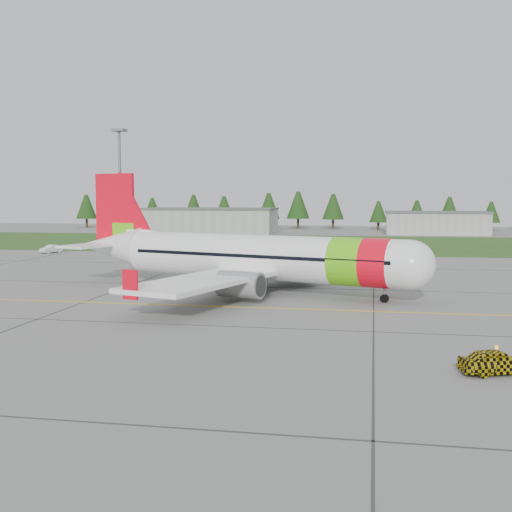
# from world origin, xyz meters

# --- Properties ---
(ground) EXTENTS (320.00, 320.00, 0.00)m
(ground) POSITION_xyz_m (0.00, 0.00, 0.00)
(ground) COLOR gray
(ground) RESTS_ON ground
(aircraft) EXTENTS (37.52, 35.51, 11.71)m
(aircraft) POSITION_xyz_m (-1.54, 16.65, 3.38)
(aircraft) COLOR white
(aircraft) RESTS_ON ground
(follow_me_car) EXTENTS (1.79, 1.94, 3.91)m
(follow_me_car) POSITION_xyz_m (16.30, -9.41, 1.95)
(follow_me_car) COLOR gold
(follow_me_car) RESTS_ON ground
(service_van) EXTENTS (1.75, 1.71, 4.01)m
(service_van) POSITION_xyz_m (-42.10, 52.90, 2.01)
(service_van) COLOR silver
(service_van) RESTS_ON ground
(grass_strip) EXTENTS (320.00, 50.00, 0.03)m
(grass_strip) POSITION_xyz_m (0.00, 82.00, 0.01)
(grass_strip) COLOR #30561E
(grass_strip) RESTS_ON ground
(taxi_guideline) EXTENTS (120.00, 0.25, 0.02)m
(taxi_guideline) POSITION_xyz_m (0.00, 8.00, 0.01)
(taxi_guideline) COLOR gold
(taxi_guideline) RESTS_ON ground
(hangar_west) EXTENTS (32.00, 14.00, 6.00)m
(hangar_west) POSITION_xyz_m (-30.00, 110.00, 3.00)
(hangar_west) COLOR #A8A8A3
(hangar_west) RESTS_ON ground
(hangar_east) EXTENTS (24.00, 12.00, 5.20)m
(hangar_east) POSITION_xyz_m (25.00, 118.00, 2.60)
(hangar_east) COLOR #A8A8A3
(hangar_east) RESTS_ON ground
(floodlight_mast) EXTENTS (0.50, 0.50, 20.00)m
(floodlight_mast) POSITION_xyz_m (-32.00, 58.00, 10.00)
(floodlight_mast) COLOR slate
(floodlight_mast) RESTS_ON ground
(treeline) EXTENTS (160.00, 8.00, 10.00)m
(treeline) POSITION_xyz_m (0.00, 138.00, 5.00)
(treeline) COLOR #1C3F14
(treeline) RESTS_ON ground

